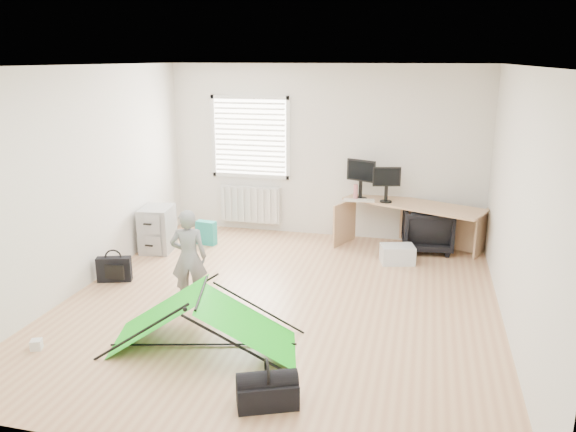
% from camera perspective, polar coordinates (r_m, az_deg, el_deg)
% --- Properties ---
extents(ground, '(5.50, 5.50, 0.00)m').
position_cam_1_polar(ground, '(6.69, -0.84, -8.77)').
color(ground, tan).
rests_on(ground, ground).
extents(back_wall, '(5.00, 0.02, 2.70)m').
position_cam_1_polar(back_wall, '(8.89, 3.68, 6.50)').
color(back_wall, silver).
rests_on(back_wall, ground).
extents(window, '(1.20, 0.06, 1.20)m').
position_cam_1_polar(window, '(9.11, -3.87, 7.99)').
color(window, silver).
rests_on(window, back_wall).
extents(radiator, '(1.00, 0.12, 0.60)m').
position_cam_1_polar(radiator, '(9.28, -3.82, 1.21)').
color(radiator, silver).
rests_on(radiator, back_wall).
extents(desk, '(2.15, 1.40, 0.70)m').
position_cam_1_polar(desk, '(8.60, 12.46, -1.00)').
color(desk, tan).
rests_on(desk, ground).
extents(filing_cabinet, '(0.51, 0.62, 0.66)m').
position_cam_1_polar(filing_cabinet, '(8.55, -13.10, -1.28)').
color(filing_cabinet, '#A0A3A5').
rests_on(filing_cabinet, ground).
extents(monitor_left, '(0.47, 0.28, 0.45)m').
position_cam_1_polar(monitor_left, '(8.58, 7.39, 3.17)').
color(monitor_left, black).
rests_on(monitor_left, desk).
extents(monitor_right, '(0.42, 0.19, 0.39)m').
position_cam_1_polar(monitor_right, '(8.46, 9.95, 2.69)').
color(monitor_right, black).
rests_on(monitor_right, desk).
extents(keyboard, '(0.48, 0.21, 0.02)m').
position_cam_1_polar(keyboard, '(8.51, 7.23, 1.59)').
color(keyboard, beige).
rests_on(keyboard, desk).
extents(thermos, '(0.08, 0.08, 0.24)m').
position_cam_1_polar(thermos, '(8.54, 6.88, 2.41)').
color(thermos, '#B16369').
rests_on(thermos, desk).
extents(office_chair, '(0.77, 0.79, 0.66)m').
position_cam_1_polar(office_chair, '(8.58, 13.97, -1.30)').
color(office_chair, black).
rests_on(office_chair, ground).
extents(person, '(0.47, 0.38, 1.14)m').
position_cam_1_polar(person, '(6.56, -10.05, -4.16)').
color(person, gray).
rests_on(person, ground).
extents(kite, '(2.00, 1.25, 0.58)m').
position_cam_1_polar(kite, '(5.69, -8.66, -10.36)').
color(kite, '#13CB16').
rests_on(kite, ground).
extents(storage_crate, '(0.52, 0.42, 0.25)m').
position_cam_1_polar(storage_crate, '(8.02, 11.05, -3.83)').
color(storage_crate, silver).
rests_on(storage_crate, ground).
extents(tote_bag, '(0.33, 0.18, 0.37)m').
position_cam_1_polar(tote_bag, '(8.72, -8.31, -1.70)').
color(tote_bag, teal).
rests_on(tote_bag, ground).
extents(laptop_bag, '(0.45, 0.26, 0.32)m').
position_cam_1_polar(laptop_bag, '(7.57, -17.24, -5.19)').
color(laptop_bag, black).
rests_on(laptop_bag, ground).
extents(white_box, '(0.13, 0.13, 0.10)m').
position_cam_1_polar(white_box, '(6.20, -24.19, -11.83)').
color(white_box, silver).
rests_on(white_box, ground).
extents(duffel_bag, '(0.56, 0.43, 0.22)m').
position_cam_1_polar(duffel_bag, '(4.86, -2.12, -17.58)').
color(duffel_bag, black).
rests_on(duffel_bag, ground).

